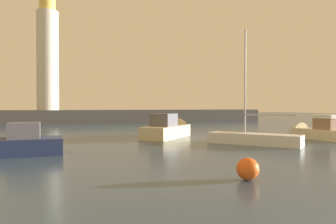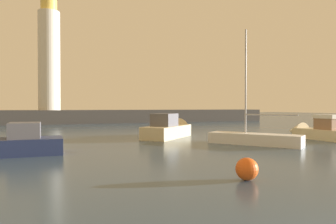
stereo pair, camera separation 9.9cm
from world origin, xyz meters
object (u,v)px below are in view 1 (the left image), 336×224
mooring_buoy (248,169)px  motorboat_2 (172,129)px  motorboat_0 (314,131)px  sailboat_moored (254,138)px  lighthouse (48,53)px

mooring_buoy → motorboat_2: bearing=77.8°
motorboat_0 → sailboat_moored: bearing=-167.7°
motorboat_0 → motorboat_2: size_ratio=0.93×
sailboat_moored → mooring_buoy: 11.02m
mooring_buoy → motorboat_0: bearing=36.2°
lighthouse → motorboat_2: size_ratio=2.79×
motorboat_0 → motorboat_2: motorboat_2 is taller
motorboat_0 → mooring_buoy: bearing=-143.8°
lighthouse → sailboat_moored: bearing=-67.7°
sailboat_moored → motorboat_0: bearing=12.3°
motorboat_0 → mooring_buoy: (-14.05, -10.28, -0.20)m
motorboat_2 → mooring_buoy: 16.52m
lighthouse → mooring_buoy: lighthouse is taller
motorboat_2 → sailboat_moored: sailboat_moored is taller
lighthouse → motorboat_0: 39.80m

